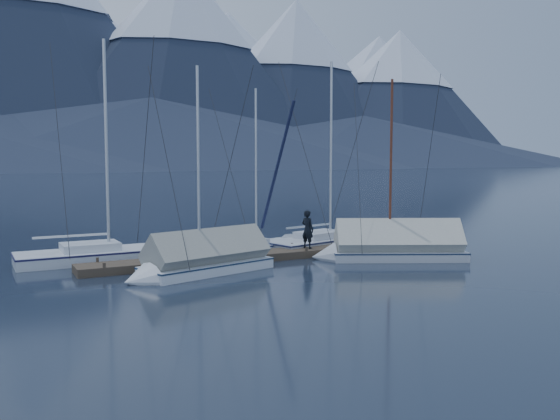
% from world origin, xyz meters
% --- Properties ---
extents(ground, '(1000.00, 1000.00, 0.00)m').
position_xyz_m(ground, '(0.00, 0.00, 0.00)').
color(ground, black).
rests_on(ground, ground).
extents(mountain_range, '(877.00, 584.00, 150.50)m').
position_xyz_m(mountain_range, '(4.12, 370.45, 58.65)').
color(mountain_range, '#475675').
rests_on(mountain_range, ground).
extents(dock, '(18.00, 1.50, 0.54)m').
position_xyz_m(dock, '(0.00, 2.00, 0.11)').
color(dock, '#382D23').
rests_on(dock, ground).
extents(mooring_posts, '(15.12, 1.52, 0.35)m').
position_xyz_m(mooring_posts, '(-0.50, 2.00, 0.35)').
color(mooring_posts, '#382D23').
rests_on(mooring_posts, ground).
extents(sailboat_open_left, '(8.10, 3.47, 10.66)m').
position_xyz_m(sailboat_open_left, '(-6.55, 4.85, 0.19)').
color(sailboat_open_left, silver).
rests_on(sailboat_open_left, ground).
extents(sailboat_open_mid, '(6.79, 3.52, 8.64)m').
position_xyz_m(sailboat_open_mid, '(0.16, 4.10, 0.15)').
color(sailboat_open_mid, silver).
rests_on(sailboat_open_mid, ground).
extents(sailboat_open_right, '(8.14, 4.09, 10.37)m').
position_xyz_m(sailboat_open_right, '(4.51, 4.15, 0.18)').
color(sailboat_open_right, silver).
rests_on(sailboat_open_right, ground).
extents(sailboat_covered_near, '(7.07, 4.86, 8.92)m').
position_xyz_m(sailboat_covered_near, '(4.09, -0.55, 0.44)').
color(sailboat_covered_near, silver).
rests_on(sailboat_covered_near, ground).
extents(sailboat_covered_far, '(6.62, 3.51, 8.90)m').
position_xyz_m(sailboat_covered_far, '(-4.68, 0.06, 0.43)').
color(sailboat_covered_far, white).
rests_on(sailboat_covered_far, ground).
extents(person, '(0.64, 0.77, 1.80)m').
position_xyz_m(person, '(1.44, 1.97, 1.24)').
color(person, black).
rests_on(person, dock).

